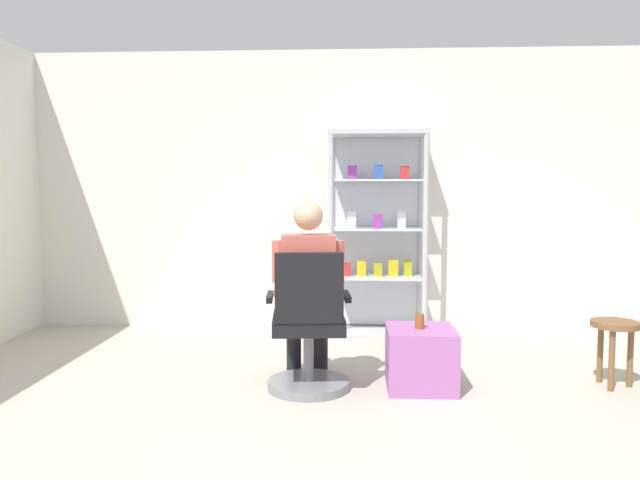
{
  "coord_description": "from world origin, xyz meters",
  "views": [
    {
      "loc": [
        0.17,
        -2.93,
        1.35
      ],
      "look_at": [
        -0.06,
        1.4,
        1.0
      ],
      "focal_mm": 33.95,
      "sensor_mm": 36.0,
      "label": 1
    }
  ],
  "objects": [
    {
      "name": "ground_plane",
      "position": [
        0.0,
        0.0,
        0.0
      ],
      "size": [
        7.2,
        7.2,
        0.0
      ],
      "primitive_type": "plane",
      "color": "#B2A899"
    },
    {
      "name": "back_wall",
      "position": [
        0.0,
        3.0,
        1.35
      ],
      "size": [
        6.0,
        0.1,
        2.7
      ],
      "primitive_type": "cube",
      "color": "silver",
      "rests_on": "ground"
    },
    {
      "name": "display_cabinet_main",
      "position": [
        0.4,
        2.76,
        0.96
      ],
      "size": [
        0.9,
        0.45,
        1.9
      ],
      "color": "#B7B7BC",
      "rests_on": "ground"
    },
    {
      "name": "office_chair",
      "position": [
        -0.12,
        1.05,
        0.39
      ],
      "size": [
        0.59,
        0.56,
        0.96
      ],
      "color": "slate",
      "rests_on": "ground"
    },
    {
      "name": "seated_shopkeeper",
      "position": [
        -0.14,
        1.21,
        0.71
      ],
      "size": [
        0.51,
        0.59,
        1.29
      ],
      "color": "black",
      "rests_on": "ground"
    },
    {
      "name": "storage_crate",
      "position": [
        0.64,
        1.17,
        0.21
      ],
      "size": [
        0.46,
        0.47,
        0.42
      ],
      "primitive_type": "cube",
      "color": "#9E599E",
      "rests_on": "ground"
    },
    {
      "name": "tea_glass",
      "position": [
        0.63,
        1.16,
        0.47
      ],
      "size": [
        0.06,
        0.06,
        0.1
      ],
      "primitive_type": "cylinder",
      "color": "brown",
      "rests_on": "storage_crate"
    },
    {
      "name": "wooden_stool",
      "position": [
        1.98,
        1.27,
        0.36
      ],
      "size": [
        0.32,
        0.32,
        0.46
      ],
      "color": "brown",
      "rests_on": "ground"
    }
  ]
}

